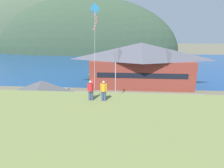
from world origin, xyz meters
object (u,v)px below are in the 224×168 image
object	(u,v)px
moored_boat_wharfside	(98,70)
parked_car_back_row_left	(105,102)
parked_car_front_row_end	(135,105)
flying_kite	(95,13)
person_companion	(104,90)
parked_car_mid_row_far	(161,119)
moored_boat_outer_mooring	(117,73)
parked_car_mid_row_near	(198,121)
wharf_dock	(108,73)
person_kite_flyer	(91,90)
parking_light_pole	(116,79)
parked_car_front_row_silver	(66,114)
parked_car_corner_spot	(127,122)
storage_shed_near_lot	(43,95)
moored_boat_inner_slip	(95,74)
harbor_lodge	(141,64)

from	to	relation	value
moored_boat_wharfside	parked_car_back_row_left	xyz separation A→B (m)	(5.79, -30.09, 0.34)
parked_car_front_row_end	flying_kite	size ratio (longest dim) A/B	0.48
person_companion	parked_car_mid_row_far	bearing A→B (deg)	49.79
moored_boat_outer_mooring	parked_car_mid_row_near	size ratio (longest dim) A/B	1.33
parked_car_front_row_end	wharf_dock	bearing A→B (deg)	104.86
parked_car_mid_row_near	person_kite_flyer	size ratio (longest dim) A/B	2.32
parked_car_mid_row_far	person_kite_flyer	xyz separation A→B (m)	(-7.74, -7.82, 6.28)
wharf_dock	parking_light_pole	size ratio (longest dim) A/B	2.06
wharf_dock	parked_car_mid_row_near	bearing A→B (deg)	-65.20
parked_car_back_row_left	person_companion	xyz separation A→B (m)	(1.51, -13.46, 6.27)
parked_car_front_row_silver	person_kite_flyer	bearing A→B (deg)	-56.60
parked_car_corner_spot	parked_car_front_row_silver	world-z (taller)	same
storage_shed_near_lot	person_companion	size ratio (longest dim) A/B	4.59
moored_boat_wharfside	moored_boat_outer_mooring	world-z (taller)	same
moored_boat_inner_slip	flying_kite	xyz separation A→B (m)	(5.67, -30.63, 13.54)
wharf_dock	person_kite_flyer	distance (m)	41.28
parked_car_corner_spot	parked_car_front_row_end	xyz separation A→B (m)	(1.40, 6.13, 0.00)
wharf_dock	flying_kite	world-z (taller)	flying_kite
person_kite_flyer	moored_boat_outer_mooring	bearing A→B (deg)	89.40
harbor_lodge	moored_boat_outer_mooring	xyz separation A→B (m)	(-6.06, 11.28, -4.79)
parked_car_front_row_end	person_companion	world-z (taller)	person_companion
parked_car_mid_row_far	parking_light_pole	xyz separation A→B (m)	(-6.65, 9.77, 3.10)
harbor_lodge	parked_car_corner_spot	distance (m)	22.06
wharf_dock	moored_boat_outer_mooring	distance (m)	3.57
parked_car_back_row_left	moored_boat_wharfside	bearing A→B (deg)	100.88
storage_shed_near_lot	moored_boat_wharfside	distance (m)	32.37
wharf_dock	moored_boat_wharfside	size ratio (longest dim) A/B	2.17
person_companion	flying_kite	size ratio (longest dim) A/B	0.19
moored_boat_inner_slip	flying_kite	bearing A→B (deg)	-79.51
parked_car_mid_row_far	moored_boat_wharfside	bearing A→B (deg)	111.30
parked_car_corner_spot	parked_car_front_row_silver	size ratio (longest dim) A/B	1.02
harbor_lodge	person_kite_flyer	distance (m)	28.59
storage_shed_near_lot	parking_light_pole	world-z (taller)	parking_light_pole
flying_kite	moored_boat_outer_mooring	bearing A→B (deg)	88.03
storage_shed_near_lot	person_kite_flyer	bearing A→B (deg)	-48.75
parked_car_front_row_end	harbor_lodge	bearing A→B (deg)	83.11
moored_boat_outer_mooring	parked_car_mid_row_far	xyz separation A→B (m)	(7.33, -31.25, 0.34)
moored_boat_wharfside	parked_car_mid_row_near	xyz separation A→B (m)	(18.68, -36.05, 0.34)
parked_car_mid_row_far	flying_kite	distance (m)	15.67
storage_shed_near_lot	parked_car_mid_row_far	xyz separation A→B (m)	(17.78, -3.64, -1.58)
person_companion	moored_boat_wharfside	bearing A→B (deg)	99.52
person_kite_flyer	parked_car_mid_row_near	bearing A→B (deg)	30.94
parked_car_mid_row_near	parked_car_back_row_left	size ratio (longest dim) A/B	1.00
moored_boat_wharfside	parking_light_pole	distance (m)	27.17
parked_car_mid_row_near	parking_light_pole	distance (m)	15.54
wharf_dock	person_kite_flyer	xyz separation A→B (m)	(2.80, -40.58, 7.00)
person_companion	parked_car_front_row_silver	bearing A→B (deg)	128.42
parked_car_front_row_end	person_kite_flyer	xyz separation A→B (m)	(-4.63, -12.56, 6.28)
moored_boat_inner_slip	parked_car_front_row_silver	distance (m)	29.51
harbor_lodge	parking_light_pole	bearing A→B (deg)	-117.79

